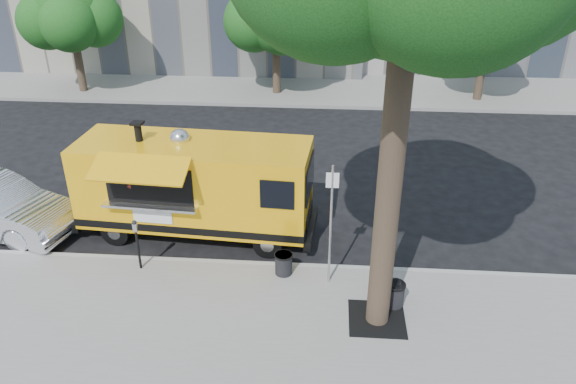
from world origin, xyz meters
name	(u,v)px	position (x,y,z in m)	size (l,w,h in m)	color
ground	(270,247)	(0.00, 0.00, 0.00)	(120.00, 120.00, 0.00)	black
sidewalk	(249,355)	(0.00, -4.00, 0.07)	(60.00, 6.00, 0.15)	gray
curb	(266,266)	(0.00, -0.93, 0.07)	(60.00, 0.14, 0.16)	#999993
far_sidewalk	(299,89)	(0.00, 13.50, 0.07)	(60.00, 5.00, 0.15)	gray
tree_well	(377,319)	(2.60, -2.80, 0.15)	(1.20, 1.20, 0.02)	black
far_tree_a	(70,10)	(-10.00, 12.30, 3.78)	(3.42, 3.42, 5.36)	#33261C
far_tree_b	(276,10)	(-1.00, 12.70, 3.83)	(3.60, 3.60, 5.50)	#33261C
far_tree_c	(490,17)	(8.00, 12.40, 3.72)	(3.24, 3.24, 5.21)	#33261C
sign_post	(331,219)	(1.55, -1.55, 1.85)	(0.28, 0.06, 3.00)	silver
parking_meter	(137,239)	(-3.00, -1.35, 0.98)	(0.11, 0.11, 1.33)	black
food_truck	(194,185)	(-2.03, 0.57, 1.46)	(6.44, 3.12, 3.11)	#FFB20D
trash_bin_left	(284,263)	(0.48, -1.30, 0.44)	(0.45, 0.45, 0.53)	black
trash_bin_right	(394,294)	(2.99, -2.29, 0.45)	(0.47, 0.47, 0.56)	black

